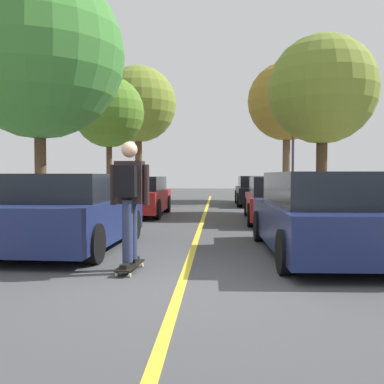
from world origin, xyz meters
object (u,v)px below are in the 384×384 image
(parked_car_left_near, at_px, (139,196))
(skateboarder, at_px, (129,195))
(street_tree_right_nearest, at_px, (322,90))
(street_tree_right_near, at_px, (287,102))
(street_tree_left_near, at_px, (109,112))
(street_tree_left_far, at_px, (138,104))
(parked_car_right_far, at_px, (256,191))
(parked_car_right_nearest, at_px, (321,214))
(street_tree_left_nearest, at_px, (39,54))
(parked_car_left_nearest, at_px, (73,213))
(parked_car_right_near, at_px, (277,199))
(streetlamp, at_px, (293,137))
(skateboard, at_px, (130,266))

(parked_car_left_near, bearing_deg, skateboarder, -80.67)
(street_tree_right_nearest, height_order, street_tree_right_near, street_tree_right_near)
(street_tree_left_near, bearing_deg, street_tree_left_far, 90.00)
(parked_car_right_far, relative_size, street_tree_left_near, 0.76)
(parked_car_right_nearest, relative_size, street_tree_right_near, 0.62)
(street_tree_left_nearest, bearing_deg, parked_car_left_nearest, -58.54)
(street_tree_right_nearest, bearing_deg, parked_car_left_near, -172.51)
(parked_car_right_near, relative_size, streetlamp, 0.87)
(parked_car_right_far, height_order, street_tree_left_near, street_tree_left_near)
(parked_car_left_near, xyz_separation_m, parked_car_right_nearest, (4.52, -7.32, 0.05))
(parked_car_right_far, bearing_deg, parked_car_left_near, -130.24)
(parked_car_right_far, bearing_deg, parked_car_right_nearest, -90.00)
(parked_car_right_nearest, height_order, street_tree_left_far, street_tree_left_far)
(parked_car_right_nearest, bearing_deg, street_tree_right_near, 83.30)
(parked_car_right_far, bearing_deg, street_tree_right_nearest, -67.04)
(street_tree_left_far, xyz_separation_m, skateboarder, (3.36, -19.27, -4.40))
(street_tree_right_near, relative_size, skateboarder, 4.12)
(streetlamp, bearing_deg, street_tree_left_far, 151.03)
(street_tree_left_nearest, bearing_deg, street_tree_right_near, 56.76)
(street_tree_left_near, bearing_deg, street_tree_right_near, 33.04)
(parked_car_left_nearest, relative_size, parked_car_right_far, 1.00)
(street_tree_right_nearest, height_order, skateboard, street_tree_right_nearest)
(parked_car_left_near, height_order, street_tree_left_nearest, street_tree_left_nearest)
(street_tree_left_near, relative_size, street_tree_right_nearest, 0.88)
(parked_car_right_nearest, relative_size, streetlamp, 0.86)
(parked_car_right_near, distance_m, street_tree_left_far, 14.57)
(parked_car_left_nearest, xyz_separation_m, skateboard, (1.45, -1.86, -0.60))
(street_tree_left_far, bearing_deg, skateboard, -80.09)
(street_tree_left_nearest, distance_m, street_tree_left_near, 7.31)
(parked_car_left_near, relative_size, street_tree_right_near, 0.56)
(streetlamp, relative_size, skateboard, 6.17)
(skateboard, bearing_deg, parked_car_left_near, 99.38)
(parked_car_left_nearest, distance_m, street_tree_right_nearest, 10.76)
(street_tree_left_nearest, bearing_deg, parked_car_right_far, 54.97)
(parked_car_left_nearest, distance_m, streetlamp, 14.51)
(parked_car_right_nearest, bearing_deg, skateboarder, -153.77)
(street_tree_right_nearest, bearing_deg, skateboarder, -117.22)
(parked_car_left_near, relative_size, street_tree_left_far, 0.54)
(parked_car_right_far, relative_size, street_tree_left_far, 0.54)
(streetlamp, distance_m, skateboard, 15.78)
(parked_car_right_nearest, distance_m, skateboarder, 3.45)
(parked_car_right_near, xyz_separation_m, skateboarder, (-3.07, -7.12, 0.44))
(street_tree_right_nearest, distance_m, street_tree_right_near, 8.09)
(parked_car_right_near, height_order, street_tree_left_nearest, street_tree_left_nearest)
(street_tree_left_nearest, xyz_separation_m, street_tree_right_nearest, (8.33, 4.67, -0.13))
(skateboarder, bearing_deg, street_tree_right_near, 74.32)
(parked_car_right_far, bearing_deg, skateboarder, -102.22)
(parked_car_right_far, xyz_separation_m, street_tree_right_nearest, (1.91, -4.50, 3.75))
(streetlamp, relative_size, skateboarder, 2.97)
(skateboard, bearing_deg, street_tree_left_nearest, 124.05)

